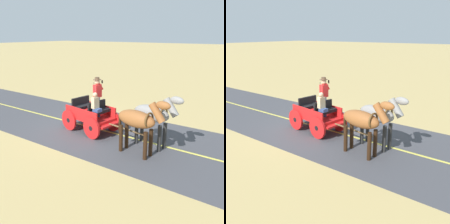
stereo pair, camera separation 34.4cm
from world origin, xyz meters
TOP-DOWN VIEW (x-y plane):
  - ground_plane at (0.00, 0.00)m, footprint 200.00×200.00m
  - road_surface at (0.00, 0.00)m, footprint 5.42×160.00m
  - road_centre_stripe at (0.00, 0.00)m, footprint 0.12×160.00m
  - horse_drawn_carriage at (0.29, 0.50)m, footprint 1.76×4.51m
  - horse_near_side at (0.28, 3.56)m, footprint 0.79×2.15m
  - horse_off_side at (1.20, 3.42)m, footprint 0.70×2.14m

SIDE VIEW (x-z plane):
  - ground_plane at x=0.00m, z-range 0.00..0.00m
  - road_surface at x=0.00m, z-range 0.00..0.01m
  - road_centre_stripe at x=0.00m, z-range 0.01..0.01m
  - horse_drawn_carriage at x=0.29m, z-range -0.43..2.07m
  - horse_near_side at x=0.28m, z-range 0.22..2.43m
  - horse_off_side at x=1.20m, z-range 0.22..2.43m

